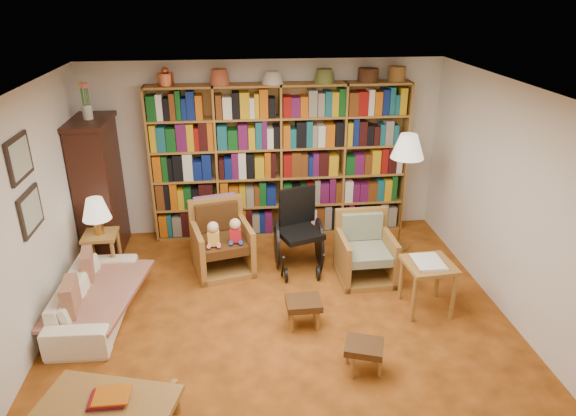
{
  "coord_description": "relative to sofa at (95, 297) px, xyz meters",
  "views": [
    {
      "loc": [
        -0.44,
        -4.59,
        3.4
      ],
      "look_at": [
        0.12,
        0.6,
        1.13
      ],
      "focal_mm": 32.0,
      "sensor_mm": 36.0,
      "label": 1
    }
  ],
  "objects": [
    {
      "name": "floor",
      "position": [
        2.05,
        -0.42,
        -0.24
      ],
      "size": [
        5.0,
        5.0,
        0.0
      ],
      "primitive_type": "plane",
      "color": "#B15B1B",
      "rests_on": "ground"
    },
    {
      "name": "ceiling",
      "position": [
        2.05,
        -0.42,
        2.26
      ],
      "size": [
        5.0,
        5.0,
        0.0
      ],
      "primitive_type": "plane",
      "rotation": [
        3.14,
        0.0,
        0.0
      ],
      "color": "white",
      "rests_on": "wall_back"
    },
    {
      "name": "wall_back",
      "position": [
        2.05,
        2.08,
        1.01
      ],
      "size": [
        5.0,
        0.0,
        5.0
      ],
      "primitive_type": "plane",
      "rotation": [
        1.57,
        0.0,
        0.0
      ],
      "color": "silver",
      "rests_on": "floor"
    },
    {
      "name": "wall_front",
      "position": [
        2.05,
        -2.92,
        1.01
      ],
      "size": [
        5.0,
        0.0,
        5.0
      ],
      "primitive_type": "plane",
      "rotation": [
        -1.57,
        0.0,
        0.0
      ],
      "color": "silver",
      "rests_on": "floor"
    },
    {
      "name": "wall_left",
      "position": [
        -0.45,
        -0.42,
        1.01
      ],
      "size": [
        0.0,
        5.0,
        5.0
      ],
      "primitive_type": "plane",
      "rotation": [
        1.57,
        0.0,
        1.57
      ],
      "color": "silver",
      "rests_on": "floor"
    },
    {
      "name": "wall_right",
      "position": [
        4.55,
        -0.42,
        1.01
      ],
      "size": [
        0.0,
        5.0,
        5.0
      ],
      "primitive_type": "plane",
      "rotation": [
        1.57,
        0.0,
        -1.57
      ],
      "color": "silver",
      "rests_on": "floor"
    },
    {
      "name": "bookshelf",
      "position": [
        2.25,
        1.91,
        0.93
      ],
      "size": [
        3.6,
        0.3,
        2.42
      ],
      "color": "#A57433",
      "rests_on": "floor"
    },
    {
      "name": "curio_cabinet",
      "position": [
        -0.2,
        1.58,
        0.72
      ],
      "size": [
        0.5,
        0.95,
        2.4
      ],
      "color": "black",
      "rests_on": "floor"
    },
    {
      "name": "framed_pictures",
      "position": [
        -0.43,
        -0.12,
        1.39
      ],
      "size": [
        0.03,
        0.52,
        0.97
      ],
      "color": "black",
      "rests_on": "wall_left"
    },
    {
      "name": "sofa",
      "position": [
        0.0,
        0.0,
        0.0
      ],
      "size": [
        1.65,
        0.69,
        0.48
      ],
      "primitive_type": "imported",
      "rotation": [
        0.0,
        0.0,
        1.54
      ],
      "color": "white",
      "rests_on": "floor"
    },
    {
      "name": "sofa_throw",
      "position": [
        0.05,
        0.0,
        0.06
      ],
      "size": [
        1.03,
        1.59,
        0.04
      ],
      "primitive_type": "cube",
      "rotation": [
        0.0,
        0.0,
        -0.17
      ],
      "color": "#C5AF8F",
      "rests_on": "sofa"
    },
    {
      "name": "cushion_left",
      "position": [
        -0.13,
        0.35,
        0.21
      ],
      "size": [
        0.17,
        0.37,
        0.36
      ],
      "primitive_type": "cube",
      "rotation": [
        0.0,
        0.0,
        0.18
      ],
      "color": "maroon",
      "rests_on": "sofa"
    },
    {
      "name": "cushion_right",
      "position": [
        -0.13,
        -0.35,
        0.21
      ],
      "size": [
        0.16,
        0.4,
        0.39
      ],
      "primitive_type": "cube",
      "rotation": [
        0.0,
        0.0,
        0.11
      ],
      "color": "maroon",
      "rests_on": "sofa"
    },
    {
      "name": "side_table_lamp",
      "position": [
        -0.1,
        0.9,
        0.19
      ],
      "size": [
        0.42,
        0.42,
        0.58
      ],
      "color": "#A57433",
      "rests_on": "floor"
    },
    {
      "name": "table_lamp",
      "position": [
        -0.1,
        0.9,
        0.66
      ],
      "size": [
        0.35,
        0.35,
        0.47
      ],
      "color": "#B48839",
      "rests_on": "side_table_lamp"
    },
    {
      "name": "armchair_leather",
      "position": [
        1.4,
        0.96,
        0.13
      ],
      "size": [
        0.87,
        0.89,
        0.9
      ],
      "color": "#A57433",
      "rests_on": "floor"
    },
    {
      "name": "armchair_sage",
      "position": [
        3.17,
        0.55,
        0.08
      ],
      "size": [
        0.68,
        0.71,
        0.83
      ],
      "color": "#A57433",
      "rests_on": "floor"
    },
    {
      "name": "wheelchair",
      "position": [
        2.38,
        0.9,
        0.23
      ],
      "size": [
        0.64,
        0.83,
        1.03
      ],
      "color": "black",
      "rests_on": "floor"
    },
    {
      "name": "floor_lamp",
      "position": [
        3.85,
        1.21,
        1.18
      ],
      "size": [
        0.44,
        0.44,
        1.65
      ],
      "color": "#B48839",
      "rests_on": "floor"
    },
    {
      "name": "side_table_papers",
      "position": [
        3.69,
        -0.27,
        0.26
      ],
      "size": [
        0.56,
        0.56,
        0.62
      ],
      "color": "#A57433",
      "rests_on": "floor"
    },
    {
      "name": "footstool_a",
      "position": [
        2.27,
        -0.43,
        0.02
      ],
      "size": [
        0.38,
        0.32,
        0.32
      ],
      "color": "#442A12",
      "rests_on": "floor"
    },
    {
      "name": "footstool_b",
      "position": [
        2.75,
        -1.2,
        0.01
      ],
      "size": [
        0.44,
        0.4,
        0.3
      ],
      "color": "#442A12",
      "rests_on": "floor"
    },
    {
      "name": "coffee_table",
      "position": [
        0.53,
        -1.77,
        0.11
      ],
      "size": [
        1.17,
        0.8,
        0.45
      ],
      "color": "#A57433",
      "rests_on": "floor"
    }
  ]
}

